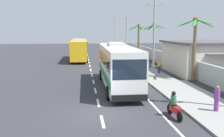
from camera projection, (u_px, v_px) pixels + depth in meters
The scene contains 18 objects.
ground_plane at pixel (100, 113), 15.71m from camera, with size 160.00×160.00×0.00m, color #303035.
sidewalk_kerb at pixel (159, 79), 26.31m from camera, with size 3.20×90.00×0.14m, color gray.
lane_markings at pixel (111, 73), 30.05m from camera, with size 3.86×71.00×0.01m.
boundary_wall at pixel (179, 64), 30.55m from camera, with size 0.24×60.00×1.94m, color #B2B2AD.
coach_bus_foreground at pixel (118, 65), 22.47m from camera, with size 2.99×11.78×3.92m.
coach_bus_far_lane at pixel (79, 49), 42.39m from camera, with size 2.98×11.78×3.64m.
motorcycle_beside_bus at pixel (174, 107), 14.84m from camera, with size 0.56×1.96×1.54m.
motorcycle_trailing at pixel (120, 65), 32.66m from camera, with size 0.56×1.96×1.55m.
pedestrian_near_kerb at pixel (159, 66), 29.22m from camera, with size 0.36×0.36×1.58m.
pedestrian_midwalk at pixel (138, 63), 31.39m from camera, with size 0.36×0.36×1.77m.
pedestrian_far_walk at pixel (217, 98), 15.51m from camera, with size 0.36×0.36×1.60m.
utility_pole_mid at pixel (154, 29), 34.60m from camera, with size 2.43×0.24×10.04m.
utility_pole_far at pixel (126, 33), 53.72m from camera, with size 1.94×0.24×8.42m.
utility_pole_distant at pixel (115, 30), 72.67m from camera, with size 3.47×0.24×9.34m.
palm_nearest at pixel (154, 33), 41.57m from camera, with size 3.40×3.34×6.25m.
palm_second at pixel (139, 35), 43.85m from camera, with size 3.85×3.88×6.14m.
palm_third at pixel (195, 37), 25.04m from camera, with size 3.72×3.63×6.35m.
roadside_building at pixel (224, 57), 30.13m from camera, with size 13.36×9.06×3.78m.
Camera 1 is at (-1.08, -15.09, 5.11)m, focal length 40.60 mm.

